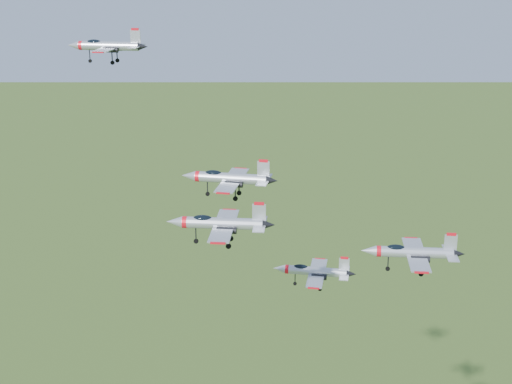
{
  "coord_description": "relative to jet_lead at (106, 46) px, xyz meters",
  "views": [
    {
      "loc": [
        3.18,
        -94.85,
        175.49
      ],
      "look_at": [
        0.19,
        -1.84,
        143.87
      ],
      "focal_mm": 50.0,
      "sensor_mm": 36.0,
      "label": 1
    }
  ],
  "objects": [
    {
      "name": "jet_lead",
      "position": [
        0.0,
        0.0,
        0.0
      ],
      "size": [
        12.46,
        10.36,
        3.33
      ],
      "rotation": [
        0.0,
        0.0,
        -0.11
      ],
      "color": "#AFB3BC"
    },
    {
      "name": "jet_left_high",
      "position": [
        18.55,
        -10.12,
        -17.15
      ],
      "size": [
        14.02,
        11.72,
        3.75
      ],
      "rotation": [
        0.0,
        0.0,
        -0.16
      ],
      "color": "#AFB3BC"
    },
    {
      "name": "jet_right_high",
      "position": [
        18.62,
        -26.6,
        -17.6
      ],
      "size": [
        13.24,
        10.93,
        3.54
      ],
      "rotation": [
        0.0,
        0.0,
        -0.05
      ],
      "color": "#AFB3BC"
    },
    {
      "name": "jet_left_low",
      "position": [
        31.15,
        -6.98,
        -32.92
      ],
      "size": [
        12.76,
        10.66,
        3.41
      ],
      "rotation": [
        0.0,
        0.0,
        -0.14
      ],
      "color": "#AFB3BC"
    },
    {
      "name": "jet_right_low",
      "position": [
        42.89,
        -21.28,
        -23.38
      ],
      "size": [
        13.29,
        10.97,
        3.55
      ],
      "rotation": [
        0.0,
        0.0,
        -0.05
      ],
      "color": "#AFB3BC"
    }
  ]
}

